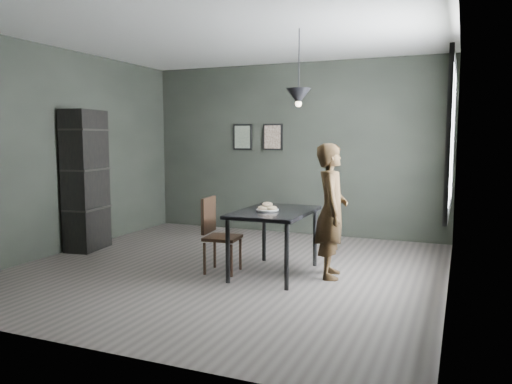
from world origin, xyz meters
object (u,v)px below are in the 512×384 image
at_px(pendant_lamp, 299,96).
at_px(cafe_table, 274,217).
at_px(woman, 331,211).
at_px(wood_chair, 216,230).
at_px(white_plate, 267,210).
at_px(shelf_unit, 86,180).

bearing_deg(pendant_lamp, cafe_table, -158.20).
distance_m(woman, wood_chair, 1.37).
xyz_separation_m(white_plate, pendant_lamp, (0.31, 0.17, 1.29)).
bearing_deg(shelf_unit, white_plate, -14.12).
distance_m(white_plate, woman, 0.73).
relative_size(cafe_table, wood_chair, 1.35).
distance_m(woman, shelf_unit, 3.57).
bearing_deg(woman, wood_chair, 89.65).
distance_m(cafe_table, woman, 0.66).
height_order(woman, wood_chair, woman).
bearing_deg(white_plate, cafe_table, 49.56).
xyz_separation_m(cafe_table, shelf_unit, (-2.92, 0.21, 0.32)).
bearing_deg(pendant_lamp, shelf_unit, 178.07).
bearing_deg(pendant_lamp, woman, 5.02).
bearing_deg(wood_chair, pendant_lamp, 9.90).
relative_size(white_plate, pendant_lamp, 0.27).
relative_size(cafe_table, pendant_lamp, 1.39).
xyz_separation_m(wood_chair, shelf_unit, (-2.25, 0.37, 0.48)).
xyz_separation_m(cafe_table, woman, (0.64, 0.13, 0.09)).
xyz_separation_m(shelf_unit, pendant_lamp, (3.17, -0.11, 1.06)).
height_order(shelf_unit, pendant_lamp, pendant_lamp).
relative_size(wood_chair, shelf_unit, 0.45).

